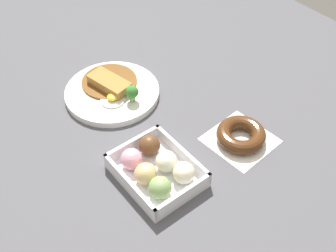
% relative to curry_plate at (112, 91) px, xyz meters
% --- Properties ---
extents(ground_plane, '(1.60, 1.60, 0.00)m').
position_rel_curry_plate_xyz_m(ground_plane, '(-0.13, 0.02, -0.01)').
color(ground_plane, '#4C4C51').
extents(curry_plate, '(0.25, 0.25, 0.06)m').
position_rel_curry_plate_xyz_m(curry_plate, '(0.00, 0.00, 0.00)').
color(curry_plate, white).
rests_on(curry_plate, ground_plane).
extents(donut_box, '(0.19, 0.15, 0.06)m').
position_rel_curry_plate_xyz_m(donut_box, '(-0.29, 0.07, 0.01)').
color(donut_box, white).
rests_on(donut_box, ground_plane).
extents(chocolate_ring_donut, '(0.16, 0.16, 0.04)m').
position_rel_curry_plate_xyz_m(chocolate_ring_donut, '(-0.33, -0.15, 0.00)').
color(chocolate_ring_donut, white).
rests_on(chocolate_ring_donut, ground_plane).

